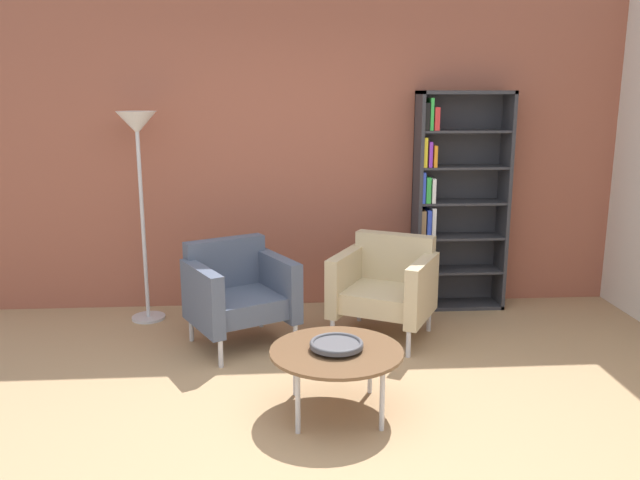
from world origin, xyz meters
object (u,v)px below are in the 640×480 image
at_px(armchair_near_window, 238,291).
at_px(armchair_corner_red, 386,285).
at_px(coffee_table_low, 336,354).
at_px(decorative_bowl, 336,344).
at_px(bookshelf_tall, 451,205).
at_px(floor_lamp_torchiere, 138,148).

distance_m(armchair_near_window, armchair_corner_red, 1.15).
relative_size(coffee_table_low, armchair_corner_red, 0.86).
height_order(coffee_table_low, decorative_bowl, decorative_bowl).
bearing_deg(bookshelf_tall, armchair_near_window, -157.06).
relative_size(decorative_bowl, armchair_corner_red, 0.35).
bearing_deg(armchair_corner_red, bookshelf_tall, 73.00).
bearing_deg(coffee_table_low, decorative_bowl, 0.00).
xyz_separation_m(bookshelf_tall, armchair_corner_red, (-0.68, -0.69, -0.51)).
height_order(armchair_near_window, floor_lamp_torchiere, floor_lamp_torchiere).
xyz_separation_m(bookshelf_tall, floor_lamp_torchiere, (-2.63, -0.18, 0.52)).
relative_size(coffee_table_low, decorative_bowl, 2.50).
height_order(bookshelf_tall, floor_lamp_torchiere, bookshelf_tall).
height_order(decorative_bowl, armchair_near_window, armchair_near_window).
relative_size(bookshelf_tall, floor_lamp_torchiere, 1.09).
bearing_deg(decorative_bowl, floor_lamp_torchiere, 129.49).
distance_m(coffee_table_low, armchair_near_window, 1.33).
relative_size(bookshelf_tall, coffee_table_low, 2.37).
relative_size(armchair_near_window, floor_lamp_torchiere, 0.53).
bearing_deg(decorative_bowl, coffee_table_low, 0.00).
xyz_separation_m(armchair_near_window, armchair_corner_red, (1.15, 0.09, 0.00)).
distance_m(bookshelf_tall, floor_lamp_torchiere, 2.69).
bearing_deg(floor_lamp_torchiere, armchair_corner_red, -14.60).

